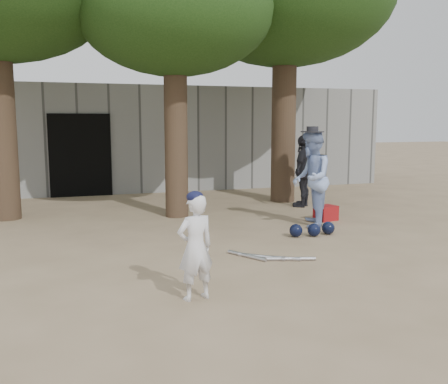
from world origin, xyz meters
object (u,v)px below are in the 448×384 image
object	(u,v)px
red_bag	(326,213)
boy_player	(195,247)
spectator_blue	(311,179)
spectator_dark	(303,171)

from	to	relation	value
red_bag	boy_player	bearing A→B (deg)	-135.88
boy_player	spectator_blue	distance (m)	4.47
boy_player	spectator_dark	distance (m)	6.60
boy_player	red_bag	xyz separation A→B (m)	(3.68, 3.57, -0.45)
boy_player	spectator_dark	size ratio (longest dim) A/B	0.71
spectator_blue	spectator_dark	size ratio (longest dim) A/B	1.09
spectator_dark	boy_player	bearing A→B (deg)	6.96
spectator_blue	spectator_dark	world-z (taller)	spectator_blue
boy_player	spectator_blue	size ratio (longest dim) A/B	0.66
boy_player	red_bag	world-z (taller)	boy_player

